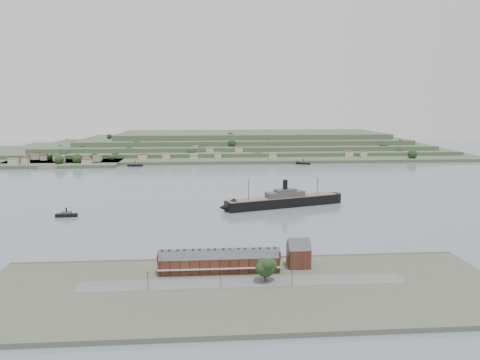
{
  "coord_description": "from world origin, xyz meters",
  "views": [
    {
      "loc": [
        -16.49,
        -372.27,
        77.69
      ],
      "look_at": [
        15.05,
        30.0,
        12.02
      ],
      "focal_mm": 35.0,
      "sensor_mm": 36.0,
      "label": 1
    }
  ],
  "objects": [
    {
      "name": "fig_tree",
      "position": [
        9.62,
        -182.13,
        8.57
      ],
      "size": [
        9.64,
        8.35,
        10.76
      ],
      "color": "#3E281C",
      "rests_on": "ground"
    },
    {
      "name": "steamship",
      "position": [
        41.07,
        -26.75,
        4.59
      ],
      "size": [
        100.66,
        41.49,
        24.84
      ],
      "color": "black",
      "rests_on": "ground"
    },
    {
      "name": "ferry_west",
      "position": [
        -102.85,
        221.53,
        1.67
      ],
      "size": [
        18.69,
        5.7,
        6.95
      ],
      "color": "black",
      "rests_on": "ground"
    },
    {
      "name": "near_shore",
      "position": [
        0.0,
        -186.75,
        1.01
      ],
      "size": [
        220.0,
        80.0,
        2.6
      ],
      "color": "#4C5142",
      "rests_on": "ground"
    },
    {
      "name": "terrace_row",
      "position": [
        -10.0,
        -168.02,
        6.84
      ],
      "size": [
        55.6,
        9.8,
        11.07
      ],
      "color": "#4B221A",
      "rests_on": "ground"
    },
    {
      "name": "tugboat",
      "position": [
        -112.26,
        -46.56,
        1.62
      ],
      "size": [
        14.92,
        4.67,
        6.63
      ],
      "color": "black",
      "rests_on": "ground"
    },
    {
      "name": "far_peninsula",
      "position": [
        27.91,
        393.1,
        11.88
      ],
      "size": [
        760.0,
        309.0,
        30.0
      ],
      "color": "#405538",
      "rests_on": "ground"
    },
    {
      "name": "ground",
      "position": [
        0.0,
        0.0,
        0.0
      ],
      "size": [
        1400.0,
        1400.0,
        0.0
      ],
      "primitive_type": "plane",
      "color": "slate",
      "rests_on": "ground"
    },
    {
      "name": "ferry_east",
      "position": [
        113.33,
        225.0,
        1.66
      ],
      "size": [
        19.02,
        10.96,
        6.89
      ],
      "color": "black",
      "rests_on": "ground"
    },
    {
      "name": "gabled_building",
      "position": [
        27.5,
        -164.0,
        8.19
      ],
      "size": [
        10.4,
        10.18,
        14.09
      ],
      "color": "#4B221A",
      "rests_on": "ground"
    }
  ]
}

